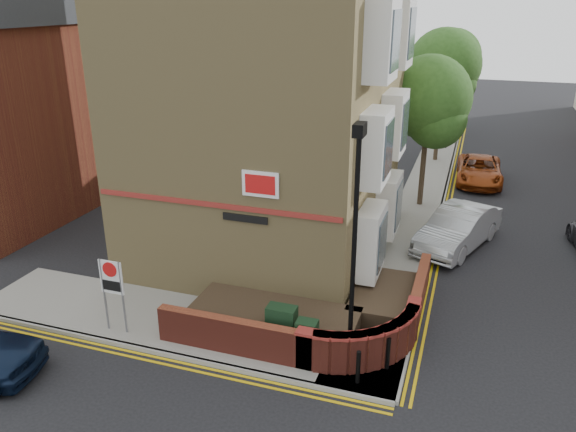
# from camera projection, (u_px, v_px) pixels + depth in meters

# --- Properties ---
(ground) EXTENTS (120.00, 120.00, 0.00)m
(ground) POSITION_uv_depth(u_px,v_px,m) (276.00, 380.00, 14.18)
(ground) COLOR black
(ground) RESTS_ON ground
(pavement_corner) EXTENTS (13.00, 3.00, 0.12)m
(pavement_corner) POSITION_uv_depth(u_px,v_px,m) (182.00, 323.00, 16.53)
(pavement_corner) COLOR gray
(pavement_corner) RESTS_ON ground
(pavement_main) EXTENTS (2.00, 32.00, 0.12)m
(pavement_main) POSITION_uv_depth(u_px,v_px,m) (424.00, 192.00, 27.68)
(pavement_main) COLOR gray
(pavement_main) RESTS_ON ground
(kerb_side) EXTENTS (13.00, 0.15, 0.12)m
(kerb_side) POSITION_uv_depth(u_px,v_px,m) (155.00, 351.00, 15.20)
(kerb_side) COLOR gray
(kerb_side) RESTS_ON ground
(kerb_main_near) EXTENTS (0.15, 32.00, 0.12)m
(kerb_main_near) POSITION_uv_depth(u_px,v_px,m) (445.00, 194.00, 27.38)
(kerb_main_near) COLOR gray
(kerb_main_near) RESTS_ON ground
(yellow_lines_side) EXTENTS (13.00, 0.28, 0.01)m
(yellow_lines_side) POSITION_uv_depth(u_px,v_px,m) (150.00, 358.00, 15.00)
(yellow_lines_side) COLOR gold
(yellow_lines_side) RESTS_ON ground
(yellow_lines_main) EXTENTS (0.28, 32.00, 0.01)m
(yellow_lines_main) POSITION_uv_depth(u_px,v_px,m) (450.00, 195.00, 27.32)
(yellow_lines_main) COLOR gold
(yellow_lines_main) RESTS_ON ground
(corner_building) EXTENTS (8.95, 10.40, 13.60)m
(corner_building) POSITION_uv_depth(u_px,v_px,m) (276.00, 82.00, 19.82)
(corner_building) COLOR #9F8955
(corner_building) RESTS_ON ground
(garden_wall) EXTENTS (6.80, 6.00, 1.20)m
(garden_wall) POSITION_uv_depth(u_px,v_px,m) (305.00, 328.00, 16.39)
(garden_wall) COLOR maroon
(garden_wall) RESTS_ON ground
(lamppost) EXTENTS (0.25, 0.50, 6.30)m
(lamppost) POSITION_uv_depth(u_px,v_px,m) (354.00, 249.00, 13.54)
(lamppost) COLOR black
(lamppost) RESTS_ON pavement_corner
(utility_cabinet_large) EXTENTS (0.80, 0.45, 1.20)m
(utility_cabinet_large) POSITION_uv_depth(u_px,v_px,m) (282.00, 326.00, 15.16)
(utility_cabinet_large) COLOR black
(utility_cabinet_large) RESTS_ON pavement_corner
(utility_cabinet_small) EXTENTS (0.55, 0.40, 1.10)m
(utility_cabinet_small) POSITION_uv_depth(u_px,v_px,m) (307.00, 339.00, 14.67)
(utility_cabinet_small) COLOR black
(utility_cabinet_small) RESTS_ON pavement_corner
(bollard_near) EXTENTS (0.11, 0.11, 0.90)m
(bollard_near) POSITION_uv_depth(u_px,v_px,m) (358.00, 367.00, 13.73)
(bollard_near) COLOR black
(bollard_near) RESTS_ON pavement_corner
(bollard_far) EXTENTS (0.11, 0.11, 0.90)m
(bollard_far) POSITION_uv_depth(u_px,v_px,m) (388.00, 353.00, 14.26)
(bollard_far) COLOR black
(bollard_far) RESTS_ON pavement_corner
(zone_sign) EXTENTS (0.72, 0.07, 2.20)m
(zone_sign) POSITION_uv_depth(u_px,v_px,m) (112.00, 283.00, 15.51)
(zone_sign) COLOR slate
(zone_sign) RESTS_ON pavement_corner
(side_building) EXTENTS (6.40, 10.40, 9.00)m
(side_building) POSITION_uv_depth(u_px,v_px,m) (10.00, 109.00, 24.06)
(side_building) COLOR maroon
(side_building) RESTS_ON ground
(tree_near) EXTENTS (3.64, 3.65, 6.70)m
(tree_near) POSITION_uv_depth(u_px,v_px,m) (429.00, 104.00, 24.26)
(tree_near) COLOR #382B1E
(tree_near) RESTS_ON pavement_main
(tree_mid) EXTENTS (4.03, 4.03, 7.42)m
(tree_mid) POSITION_uv_depth(u_px,v_px,m) (444.00, 71.00, 31.14)
(tree_mid) COLOR #382B1E
(tree_mid) RESTS_ON pavement_main
(tree_far) EXTENTS (3.81, 3.81, 7.00)m
(tree_far) POSITION_uv_depth(u_px,v_px,m) (452.00, 61.00, 38.30)
(tree_far) COLOR #382B1E
(tree_far) RESTS_ON pavement_main
(traffic_light_assembly) EXTENTS (0.20, 0.16, 4.20)m
(traffic_light_assembly) POSITION_uv_depth(u_px,v_px,m) (450.00, 106.00, 34.50)
(traffic_light_assembly) COLOR black
(traffic_light_assembly) RESTS_ON pavement_main
(silver_car_near) EXTENTS (3.24, 5.05, 1.57)m
(silver_car_near) POSITION_uv_depth(u_px,v_px,m) (458.00, 228.00, 21.40)
(silver_car_near) COLOR #AAAFB2
(silver_car_near) RESTS_ON ground
(red_car_main) EXTENTS (2.37, 4.84, 1.32)m
(red_car_main) POSITION_uv_depth(u_px,v_px,m) (479.00, 170.00, 29.04)
(red_car_main) COLOR #8F370F
(red_car_main) RESTS_ON ground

